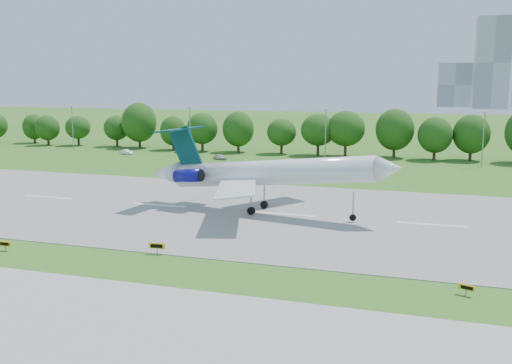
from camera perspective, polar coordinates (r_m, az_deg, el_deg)
name	(u,v)px	position (r m, az deg, el deg)	size (l,w,h in m)	color
ground	(57,252)	(68.06, -19.32, -6.59)	(600.00, 600.00, 0.00)	#33621A
runway	(159,206)	(88.61, -9.67, -2.33)	(400.00, 45.00, 0.08)	gray
tree_line	(276,130)	(149.85, 2.00, 5.21)	(288.40, 8.40, 10.40)	#382314
light_poles	(255,133)	(140.99, -0.07, 4.97)	(175.90, 0.25, 12.19)	gray
airliner	(259,172)	(81.82, 0.26, 1.02)	(38.93, 27.96, 12.11)	white
taxi_sign_left	(5,244)	(70.32, -23.81, -5.69)	(1.53, 0.26, 1.07)	gray
taxi_sign_centre	(157,246)	(64.03, -9.86, -6.33)	(1.81, 0.43, 1.26)	gray
taxi_sign_right	(466,288)	(54.80, 20.30, -9.88)	(1.39, 0.61, 0.99)	gray
service_vehicle_a	(126,152)	(152.73, -12.85, 2.95)	(1.30, 3.72, 1.22)	white
service_vehicle_b	(220,157)	(138.95, -3.62, 2.51)	(1.52, 3.77, 1.28)	silver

